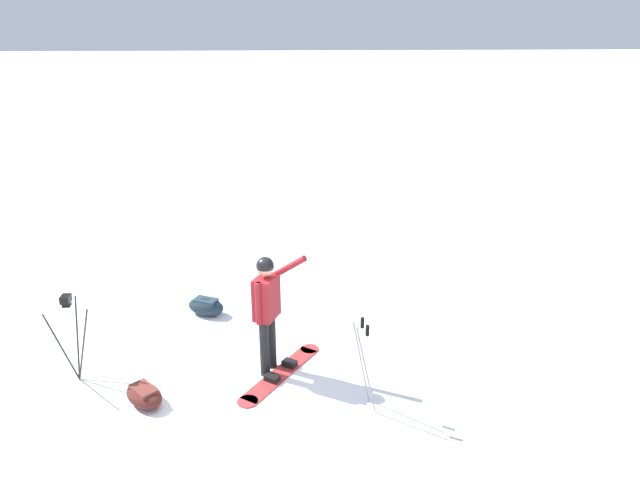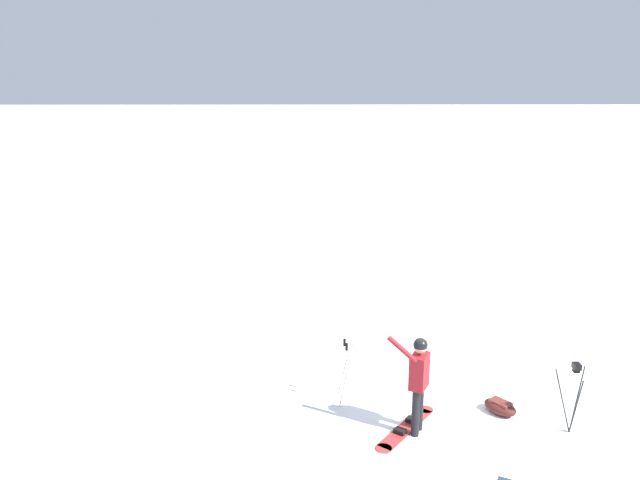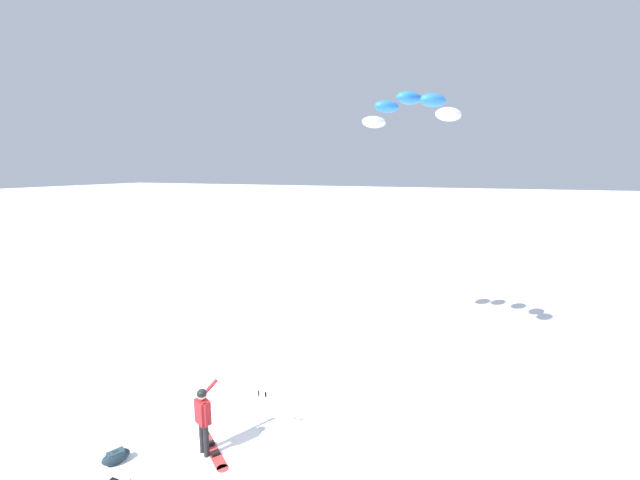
{
  "view_description": "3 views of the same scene",
  "coord_description": "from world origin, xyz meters",
  "views": [
    {
      "loc": [
        0.45,
        -6.59,
        4.66
      ],
      "look_at": [
        1.11,
        -0.05,
        2.23
      ],
      "focal_mm": 31.61,
      "sensor_mm": 36.0,
      "label": 1
    },
    {
      "loc": [
        2.25,
        10.09,
        6.02
      ],
      "look_at": [
        2.11,
        -0.48,
        3.25
      ],
      "focal_mm": 34.33,
      "sensor_mm": 36.0,
      "label": 2
    },
    {
      "loc": [
        -7.42,
        -5.69,
        7.22
      ],
      "look_at": [
        3.91,
        -1.27,
        5.11
      ],
      "focal_mm": 23.4,
      "sensor_mm": 36.0,
      "label": 3
    }
  ],
  "objects": [
    {
      "name": "snowboarder",
      "position": [
        0.42,
        0.53,
        1.11
      ],
      "size": [
        0.79,
        0.47,
        1.82
      ],
      "color": "black",
      "rests_on": "ground_plane"
    },
    {
      "name": "ground_plane",
      "position": [
        0.0,
        0.0,
        0.0
      ],
      "size": [
        300.0,
        300.0,
        0.0
      ],
      "primitive_type": "plane",
      "color": "white"
    },
    {
      "name": "ski_poles",
      "position": [
        1.63,
        -0.49,
        0.84
      ],
      "size": [
        0.32,
        0.29,
        1.28
      ],
      "color": "gray",
      "rests_on": "ground_plane"
    },
    {
      "name": "snowboard",
      "position": [
        0.59,
        0.41,
        0.02
      ],
      "size": [
        1.22,
        1.52,
        0.1
      ],
      "color": "#B23333",
      "rests_on": "ground_plane"
    },
    {
      "name": "camera_tripod",
      "position": [
        -2.28,
        0.57,
        0.95
      ],
      "size": [
        0.58,
        0.57,
        1.33
      ],
      "color": "#262628",
      "rests_on": "ground_plane"
    },
    {
      "name": "gear_bag_small",
      "position": [
        -1.25,
        -0.08,
        0.13
      ],
      "size": [
        0.71,
        0.74,
        0.25
      ],
      "color": "#4C1E19",
      "rests_on": "ground_plane"
    }
  ]
}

